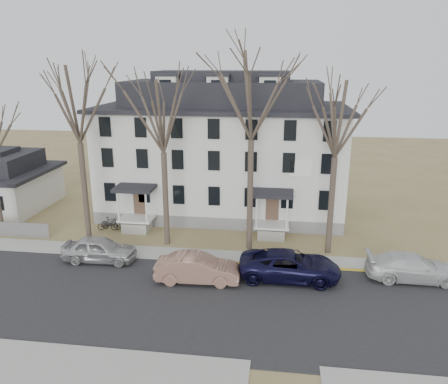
# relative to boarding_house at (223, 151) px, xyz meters

# --- Properties ---
(ground) EXTENTS (120.00, 120.00, 0.00)m
(ground) POSITION_rel_boarding_house_xyz_m (2.00, -17.95, -5.38)
(ground) COLOR olive
(ground) RESTS_ON ground
(main_road) EXTENTS (120.00, 10.00, 0.04)m
(main_road) POSITION_rel_boarding_house_xyz_m (2.00, -15.95, -5.38)
(main_road) COLOR #27272A
(main_road) RESTS_ON ground
(far_sidewalk) EXTENTS (120.00, 2.00, 0.08)m
(far_sidewalk) POSITION_rel_boarding_house_xyz_m (2.00, -9.95, -5.38)
(far_sidewalk) COLOR #A09F97
(far_sidewalk) RESTS_ON ground
(near_sidewalk_left) EXTENTS (20.00, 5.00, 0.08)m
(near_sidewalk_left) POSITION_rel_boarding_house_xyz_m (-6.00, -22.95, -5.38)
(near_sidewalk_left) COLOR #A09F97
(near_sidewalk_left) RESTS_ON ground
(yellow_curb) EXTENTS (14.00, 0.25, 0.06)m
(yellow_curb) POSITION_rel_boarding_house_xyz_m (7.00, -10.85, -5.38)
(yellow_curb) COLOR gold
(yellow_curb) RESTS_ON ground
(boarding_house) EXTENTS (20.80, 12.36, 12.05)m
(boarding_house) POSITION_rel_boarding_house_xyz_m (0.00, 0.00, 0.00)
(boarding_house) COLOR slate
(boarding_house) RESTS_ON ground
(small_house) EXTENTS (8.70, 8.70, 5.00)m
(small_house) POSITION_rel_boarding_house_xyz_m (-20.00, -1.96, -3.13)
(small_house) COLOR silver
(small_house) RESTS_ON ground
(tree_far_left) EXTENTS (8.40, 8.40, 13.72)m
(tree_far_left) POSITION_rel_boarding_house_xyz_m (-9.00, -8.15, 4.96)
(tree_far_left) COLOR #473B31
(tree_far_left) RESTS_ON ground
(tree_mid_left) EXTENTS (7.80, 7.80, 12.74)m
(tree_mid_left) POSITION_rel_boarding_house_xyz_m (-3.00, -8.15, 4.22)
(tree_mid_left) COLOR #473B31
(tree_mid_left) RESTS_ON ground
(tree_center) EXTENTS (9.00, 9.00, 14.70)m
(tree_center) POSITION_rel_boarding_house_xyz_m (3.00, -8.15, 5.71)
(tree_center) COLOR #473B31
(tree_center) RESTS_ON ground
(tree_mid_right) EXTENTS (7.80, 7.80, 12.74)m
(tree_mid_right) POSITION_rel_boarding_house_xyz_m (8.50, -8.15, 4.22)
(tree_mid_right) COLOR #473B31
(tree_mid_right) RESTS_ON ground
(car_silver) EXTENTS (4.91, 2.10, 1.66)m
(car_silver) POSITION_rel_boarding_house_xyz_m (-6.69, -11.59, -4.55)
(car_silver) COLOR #B3B3B3
(car_silver) RESTS_ON ground
(car_tan) EXTENTS (5.15, 2.00, 1.67)m
(car_tan) POSITION_rel_boarding_house_xyz_m (0.29, -13.52, -4.54)
(car_tan) COLOR #966C5A
(car_tan) RESTS_ON ground
(car_navy) EXTENTS (6.13, 2.84, 1.70)m
(car_navy) POSITION_rel_boarding_house_xyz_m (5.79, -12.41, -4.53)
(car_navy) COLOR black
(car_navy) RESTS_ON ground
(car_white) EXTENTS (5.48, 2.26, 1.58)m
(car_white) POSITION_rel_boarding_house_xyz_m (13.15, -11.58, -4.59)
(car_white) COLOR silver
(car_white) RESTS_ON ground
(bicycle_left) EXTENTS (1.63, 0.69, 0.84)m
(bicycle_left) POSITION_rel_boarding_house_xyz_m (-8.29, -6.29, -4.96)
(bicycle_left) COLOR black
(bicycle_left) RESTS_ON ground
(bicycle_right) EXTENTS (1.73, 0.59, 1.02)m
(bicycle_right) POSITION_rel_boarding_house_xyz_m (-8.07, -6.08, -4.87)
(bicycle_right) COLOR black
(bicycle_right) RESTS_ON ground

